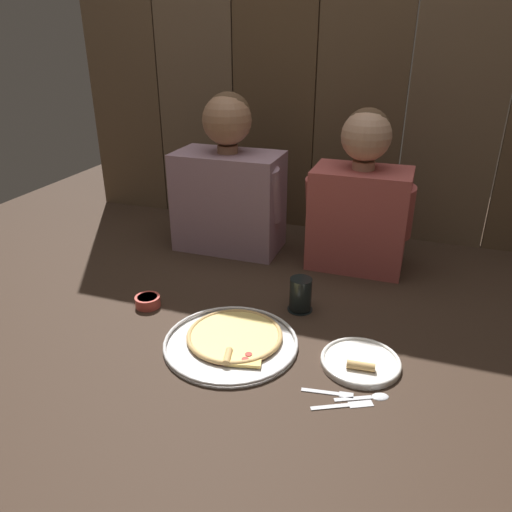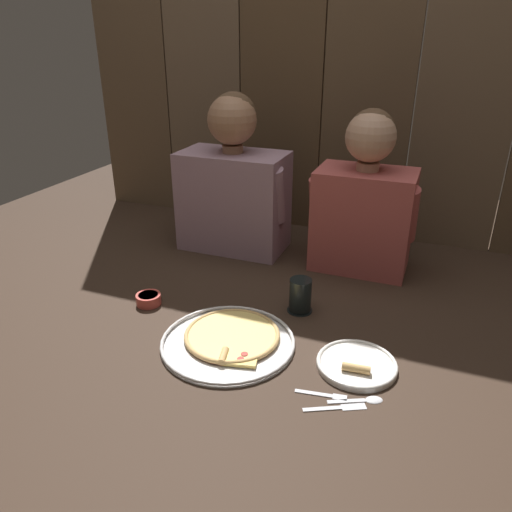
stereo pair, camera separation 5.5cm
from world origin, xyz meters
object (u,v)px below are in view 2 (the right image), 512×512
drinking_glass (300,296)px  dipping_bowl (149,299)px  dinner_plate (357,364)px  diner_right (364,201)px  diner_left (233,183)px  pizza_tray (230,339)px

drinking_glass → dipping_bowl: drinking_glass is taller
drinking_glass → dinner_plate: bearing=-44.8°
dipping_bowl → diner_right: size_ratio=0.14×
diner_left → diner_right: bearing=-0.1°
drinking_glass → diner_right: size_ratio=0.19×
dinner_plate → drinking_glass: size_ratio=1.94×
pizza_tray → diner_right: 0.74m
drinking_glass → diner_left: bearing=135.4°
diner_left → diner_right: 0.52m
pizza_tray → drinking_glass: size_ratio=3.47×
dinner_plate → diner_left: 0.93m
dipping_bowl → drinking_glass: bearing=16.6°
drinking_glass → diner_left: size_ratio=0.18×
drinking_glass → dipping_bowl: 0.50m
dinner_plate → drinking_glass: 0.32m
dinner_plate → diner_left: (-0.63, 0.63, 0.27)m
dinner_plate → dipping_bowl: 0.71m
diner_right → diner_left: bearing=179.9°
drinking_glass → diner_left: diner_left is taller
drinking_glass → diner_right: diner_right is taller
pizza_tray → dipping_bowl: 0.36m
dipping_bowl → dinner_plate: bearing=-6.8°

